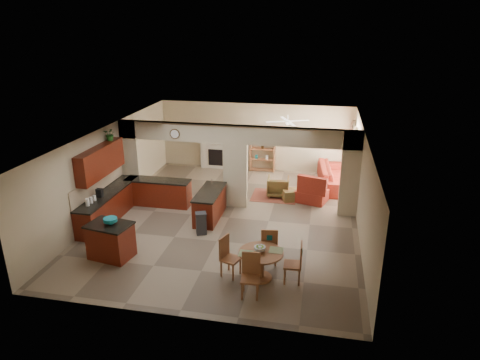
% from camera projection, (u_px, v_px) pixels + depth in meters
% --- Properties ---
extents(floor, '(10.00, 10.00, 0.00)m').
position_uv_depth(floor, '(229.00, 218.00, 13.71)').
color(floor, '#806F59').
rests_on(floor, ground).
extents(ceiling, '(10.00, 10.00, 0.00)m').
position_uv_depth(ceiling, '(228.00, 133.00, 12.74)').
color(ceiling, white).
rests_on(ceiling, wall_back).
extents(wall_back, '(8.00, 0.00, 8.00)m').
position_uv_depth(wall_back, '(255.00, 137.00, 17.83)').
color(wall_back, tan).
rests_on(wall_back, floor).
extents(wall_front, '(8.00, 0.00, 8.00)m').
position_uv_depth(wall_front, '(174.00, 259.00, 8.62)').
color(wall_front, tan).
rests_on(wall_front, floor).
extents(wall_left, '(0.00, 10.00, 10.00)m').
position_uv_depth(wall_left, '(109.00, 169.00, 13.96)').
color(wall_left, tan).
rests_on(wall_left, floor).
extents(wall_right, '(0.00, 10.00, 10.00)m').
position_uv_depth(wall_right, '(362.00, 186.00, 12.49)').
color(wall_right, tan).
rests_on(wall_right, floor).
extents(partition_left_pier, '(0.60, 0.25, 2.80)m').
position_uv_depth(partition_left_pier, '(131.00, 160.00, 14.82)').
color(partition_left_pier, tan).
rests_on(partition_left_pier, floor).
extents(partition_center_pier, '(0.80, 0.25, 2.20)m').
position_uv_depth(partition_center_pier, '(235.00, 175.00, 14.25)').
color(partition_center_pier, tan).
rests_on(partition_center_pier, floor).
extents(partition_right_pier, '(0.60, 0.25, 2.80)m').
position_uv_depth(partition_right_pier, '(350.00, 174.00, 13.47)').
color(partition_right_pier, tan).
rests_on(partition_right_pier, floor).
extents(partition_header, '(8.00, 0.25, 0.60)m').
position_uv_depth(partition_header, '(235.00, 134.00, 13.76)').
color(partition_header, tan).
rests_on(partition_header, partition_center_pier).
extents(kitchen_counter, '(2.52, 3.29, 1.48)m').
position_uv_depth(kitchen_counter, '(130.00, 200.00, 13.92)').
color(kitchen_counter, '#431407').
rests_on(kitchen_counter, floor).
extents(upper_cabinets, '(0.35, 2.40, 0.90)m').
position_uv_depth(upper_cabinets, '(101.00, 161.00, 13.01)').
color(upper_cabinets, '#431407').
rests_on(upper_cabinets, wall_left).
extents(peninsula, '(0.70, 1.85, 0.91)m').
position_uv_depth(peninsula, '(210.00, 205.00, 13.56)').
color(peninsula, '#431407').
rests_on(peninsula, floor).
extents(wall_clock, '(0.34, 0.03, 0.34)m').
position_uv_depth(wall_clock, '(175.00, 134.00, 14.01)').
color(wall_clock, '#523A1B').
rests_on(wall_clock, partition_header).
extents(rug, '(1.60, 1.30, 0.01)m').
position_uv_depth(rug, '(274.00, 196.00, 15.42)').
color(rug, '#9B4638').
rests_on(rug, floor).
extents(fireplace, '(1.60, 0.35, 1.20)m').
position_uv_depth(fireplace, '(217.00, 154.00, 18.24)').
color(fireplace, beige).
rests_on(fireplace, floor).
extents(shelving_unit, '(1.00, 0.32, 1.80)m').
position_uv_depth(shelving_unit, '(263.00, 150.00, 17.77)').
color(shelving_unit, '#935732').
rests_on(shelving_unit, floor).
extents(window_a, '(0.02, 0.90, 1.90)m').
position_uv_depth(window_a, '(356.00, 168.00, 14.68)').
color(window_a, white).
rests_on(window_a, wall_right).
extents(window_b, '(0.02, 0.90, 1.90)m').
position_uv_depth(window_b, '(354.00, 154.00, 16.25)').
color(window_b, white).
rests_on(window_b, wall_right).
extents(glazed_door, '(0.02, 0.70, 2.10)m').
position_uv_depth(glazed_door, '(354.00, 164.00, 15.52)').
color(glazed_door, white).
rests_on(glazed_door, wall_right).
extents(drape_a_left, '(0.10, 0.28, 2.30)m').
position_uv_depth(drape_a_left, '(356.00, 173.00, 14.14)').
color(drape_a_left, '#441E1B').
rests_on(drape_a_left, wall_right).
extents(drape_a_right, '(0.10, 0.28, 2.30)m').
position_uv_depth(drape_a_right, '(354.00, 162.00, 15.24)').
color(drape_a_right, '#441E1B').
rests_on(drape_a_right, wall_right).
extents(drape_b_left, '(0.10, 0.28, 2.30)m').
position_uv_depth(drape_b_left, '(353.00, 158.00, 15.70)').
color(drape_b_left, '#441E1B').
rests_on(drape_b_left, wall_right).
extents(drape_b_right, '(0.10, 0.28, 2.30)m').
position_uv_depth(drape_b_right, '(352.00, 149.00, 16.81)').
color(drape_b_right, '#441E1B').
rests_on(drape_b_right, wall_right).
extents(ceiling_fan, '(1.00, 1.00, 0.10)m').
position_uv_depth(ceiling_fan, '(288.00, 121.00, 15.31)').
color(ceiling_fan, white).
rests_on(ceiling_fan, ceiling).
extents(kitchen_island, '(1.23, 0.97, 0.96)m').
position_uv_depth(kitchen_island, '(111.00, 240.00, 11.26)').
color(kitchen_island, '#431407').
rests_on(kitchen_island, floor).
extents(teal_bowl, '(0.36, 0.36, 0.17)m').
position_uv_depth(teal_bowl, '(110.00, 221.00, 11.07)').
color(teal_bowl, '#147C8A').
rests_on(teal_bowl, kitchen_island).
extents(trash_can, '(0.37, 0.34, 0.63)m').
position_uv_depth(trash_can, '(201.00, 224.00, 12.56)').
color(trash_can, '#2A2A2C').
rests_on(trash_can, floor).
extents(dining_table, '(1.08, 1.08, 0.74)m').
position_uv_depth(dining_table, '(261.00, 261.00, 10.28)').
color(dining_table, '#935732').
rests_on(dining_table, floor).
extents(fruit_bowl, '(0.27, 0.27, 0.15)m').
position_uv_depth(fruit_bowl, '(260.00, 249.00, 10.19)').
color(fruit_bowl, '#7AB326').
rests_on(fruit_bowl, dining_table).
extents(sofa, '(2.83, 1.33, 0.80)m').
position_uv_depth(sofa, '(334.00, 176.00, 16.25)').
color(sofa, maroon).
rests_on(sofa, floor).
extents(chaise, '(1.21, 1.09, 0.41)m').
position_uv_depth(chaise, '(312.00, 196.00, 14.92)').
color(chaise, maroon).
rests_on(chaise, floor).
extents(armchair, '(0.79, 0.81, 0.70)m').
position_uv_depth(armchair, '(278.00, 186.00, 15.35)').
color(armchair, maroon).
rests_on(armchair, floor).
extents(ottoman, '(0.67, 0.67, 0.38)m').
position_uv_depth(ottoman, '(290.00, 195.00, 15.01)').
color(ottoman, maroon).
rests_on(ottoman, floor).
extents(plant, '(0.39, 0.34, 0.41)m').
position_uv_depth(plant, '(110.00, 134.00, 13.48)').
color(plant, '#1B5516').
rests_on(plant, upper_cabinets).
extents(chair_north, '(0.47, 0.47, 1.02)m').
position_uv_depth(chair_north, '(269.00, 245.00, 10.90)').
color(chair_north, '#935732').
rests_on(chair_north, floor).
extents(chair_east, '(0.44, 0.44, 1.02)m').
position_uv_depth(chair_east, '(296.00, 261.00, 10.14)').
color(chair_east, '#935732').
rests_on(chair_east, floor).
extents(chair_south, '(0.46, 0.46, 1.02)m').
position_uv_depth(chair_south, '(251.00, 273.00, 9.67)').
color(chair_south, '#935732').
rests_on(chair_south, floor).
extents(chair_west, '(0.54, 0.54, 1.02)m').
position_uv_depth(chair_west, '(228.00, 254.00, 10.44)').
color(chair_west, '#935732').
rests_on(chair_west, floor).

